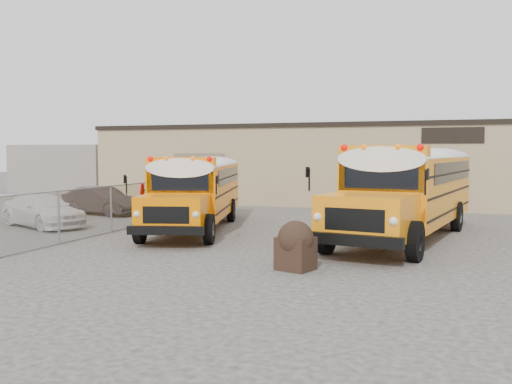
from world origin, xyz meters
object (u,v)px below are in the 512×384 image
(tarp_bundle, at_px, (296,245))
(car_white, at_px, (43,211))
(school_bus_left, at_px, (217,179))
(car_dark, at_px, (101,201))
(school_bus_right, at_px, (444,177))

(tarp_bundle, xyz_separation_m, car_white, (-12.09, 4.82, 0.00))
(school_bus_left, bearing_deg, car_dark, -148.80)
(car_white, xyz_separation_m, car_dark, (-0.44, 4.70, 0.02))
(car_white, bearing_deg, school_bus_right, -37.31)
(school_bus_left, distance_m, school_bus_right, 10.98)
(school_bus_left, distance_m, car_white, 8.92)
(school_bus_right, bearing_deg, tarp_bundle, -103.37)
(car_white, distance_m, car_dark, 4.72)
(school_bus_left, height_order, school_bus_right, school_bus_right)
(school_bus_left, xyz_separation_m, car_dark, (-4.90, -2.97, -1.00))
(tarp_bundle, distance_m, car_dark, 15.74)
(school_bus_left, relative_size, tarp_bundle, 7.95)
(car_white, bearing_deg, school_bus_left, -7.61)
(tarp_bundle, bearing_deg, car_white, 158.26)
(car_dark, bearing_deg, school_bus_left, -46.98)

